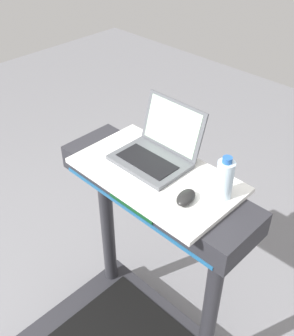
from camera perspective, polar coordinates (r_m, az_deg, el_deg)
The scene contains 4 objects.
desk_board at distance 1.63m, azimuth 1.23°, elevation -0.93°, with size 0.68×0.39×0.02m, color white.
laptop at distance 1.68m, azimuth 1.44°, elevation 2.58°, with size 0.30×0.28×0.23m.
computer_mouse at distance 1.49m, azimuth 5.47°, elevation -4.11°, with size 0.06×0.10×0.03m, color black.
water_bottle at distance 1.49m, azimuth 10.80°, elevation -1.51°, with size 0.06×0.06×0.18m.
Camera 1 is at (0.88, -0.24, 2.08)m, focal length 43.59 mm.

